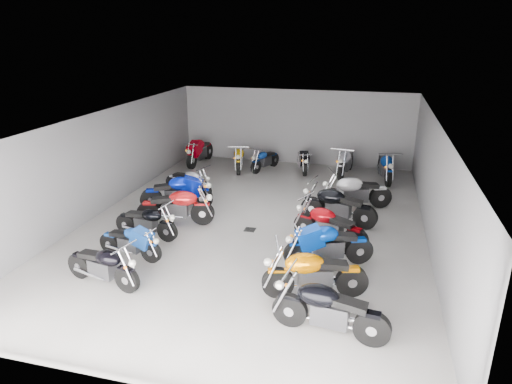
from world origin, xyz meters
TOP-DOWN VIEW (x-y plane):
  - ground at (0.00, 0.00)m, footprint 14.00×14.00m
  - wall_back at (0.00, 7.00)m, footprint 10.00×0.10m
  - wall_left at (-5.00, 0.00)m, footprint 0.10×14.00m
  - wall_right at (5.00, 0.00)m, footprint 0.10×14.00m
  - ceiling at (0.00, 0.00)m, footprint 10.00×14.00m
  - drain_grate at (0.00, -0.50)m, footprint 0.32×0.32m
  - motorcycle_left_a at (-2.44, -4.31)m, footprint 2.06×0.60m
  - motorcycle_left_b at (-2.50, -2.96)m, footprint 1.87×0.46m
  - motorcycle_left_c at (-2.67, -1.73)m, footprint 2.00×0.47m
  - motorcycle_left_d at (-2.25, -0.64)m, footprint 2.33×0.70m
  - motorcycle_left_e at (-2.72, 0.51)m, footprint 2.29×0.93m
  - motorcycle_left_f at (-2.91, 1.88)m, footprint 1.98×0.76m
  - motorcycle_right_a at (2.75, -4.85)m, footprint 2.31×0.54m
  - motorcycle_right_b at (2.29, -3.59)m, footprint 2.29×0.81m
  - motorcycle_right_c at (2.43, -2.07)m, footprint 2.17×1.01m
  - motorcycle_right_d at (2.33, -0.85)m, footprint 2.13×1.00m
  - motorcycle_right_e at (2.43, 0.62)m, footprint 2.35×0.68m
  - motorcycle_right_f at (2.89, 2.02)m, footprint 2.28×1.02m
  - motorcycle_back_a at (-3.98, 5.73)m, footprint 0.51×2.39m
  - motorcycle_back_b at (-2.04, 5.30)m, footprint 0.66×2.14m
  - motorcycle_back_c at (-1.01, 5.55)m, footprint 0.81×1.82m
  - motorcycle_back_d at (0.56, 5.77)m, footprint 0.70×1.92m
  - motorcycle_back_e at (2.32, 5.64)m, footprint 0.55×2.33m
  - motorcycle_back_f at (3.86, 5.38)m, footprint 0.59×2.32m

SIDE VIEW (x-z plane):
  - ground at x=0.00m, z-range 0.00..0.00m
  - drain_grate at x=0.00m, z-range 0.00..0.01m
  - motorcycle_left_b at x=-2.50m, z-range 0.04..0.86m
  - motorcycle_back_c at x=-1.01m, z-range 0.04..0.88m
  - motorcycle_back_d at x=0.56m, z-range 0.04..0.91m
  - motorcycle_left_c at x=-2.67m, z-range 0.04..0.92m
  - motorcycle_left_f at x=-2.91m, z-range 0.04..0.94m
  - motorcycle_left_a at x=-2.44m, z-range 0.04..0.96m
  - motorcycle_back_b at x=-2.04m, z-range 0.04..1.00m
  - motorcycle_right_d at x=2.33m, z-range 0.05..1.03m
  - motorcycle_right_c at x=2.43m, z-range 0.05..1.05m
  - motorcycle_right_a at x=2.75m, z-range 0.05..1.06m
  - motorcycle_back_f at x=3.86m, z-range 0.05..1.07m
  - motorcycle_back_e at x=2.32m, z-range 0.05..1.07m
  - motorcycle_right_b at x=2.29m, z-range 0.05..1.08m
  - motorcycle_left_d at x=-2.25m, z-range 0.05..1.08m
  - motorcycle_left_e at x=-2.72m, z-range 0.05..1.09m
  - motorcycle_right_e at x=2.43m, z-range 0.05..1.09m
  - motorcycle_back_a at x=-3.98m, z-range 0.05..1.10m
  - motorcycle_right_f at x=2.89m, z-range 0.05..1.10m
  - wall_back at x=0.00m, z-range 0.00..3.20m
  - wall_left at x=-5.00m, z-range 0.00..3.20m
  - wall_right at x=5.00m, z-range 0.00..3.20m
  - ceiling at x=0.00m, z-range 3.20..3.24m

